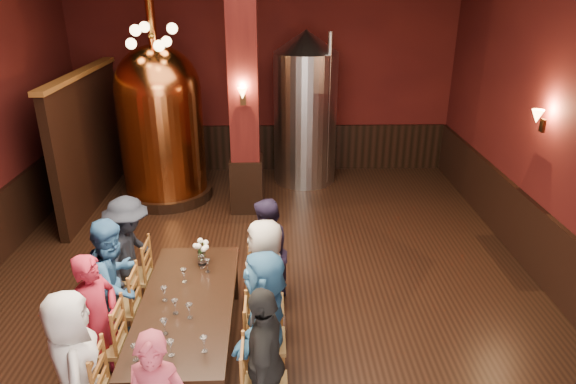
{
  "coord_description": "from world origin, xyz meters",
  "views": [
    {
      "loc": [
        0.26,
        -5.95,
        3.99
      ],
      "look_at": [
        0.39,
        0.2,
        1.42
      ],
      "focal_mm": 32.0,
      "sensor_mm": 36.0,
      "label": 1
    }
  ],
  "objects_px": {
    "steel_vessel": "(305,109)",
    "person_2": "(116,283)",
    "dining_table": "(187,306)",
    "person_0": "(75,367)",
    "copper_kettle": "(161,122)",
    "person_1": "(98,321)",
    "rose_vase": "(201,249)"
  },
  "relations": [
    {
      "from": "person_2",
      "to": "steel_vessel",
      "type": "distance_m",
      "value": 5.8
    },
    {
      "from": "steel_vessel",
      "to": "person_2",
      "type": "bearing_deg",
      "value": -115.01
    },
    {
      "from": "person_0",
      "to": "copper_kettle",
      "type": "bearing_deg",
      "value": -17.33
    },
    {
      "from": "dining_table",
      "to": "person_0",
      "type": "xyz_separation_m",
      "value": [
        -0.84,
        -1.01,
        0.08
      ]
    },
    {
      "from": "steel_vessel",
      "to": "rose_vase",
      "type": "distance_m",
      "value": 5.02
    },
    {
      "from": "person_0",
      "to": "steel_vessel",
      "type": "distance_m",
      "value": 7.01
    },
    {
      "from": "person_0",
      "to": "person_2",
      "type": "distance_m",
      "value": 1.33
    },
    {
      "from": "person_0",
      "to": "person_1",
      "type": "height_order",
      "value": "person_0"
    },
    {
      "from": "person_2",
      "to": "copper_kettle",
      "type": "distance_m",
      "value": 4.42
    },
    {
      "from": "dining_table",
      "to": "person_0",
      "type": "bearing_deg",
      "value": -130.36
    },
    {
      "from": "person_2",
      "to": "rose_vase",
      "type": "bearing_deg",
      "value": -48.85
    },
    {
      "from": "dining_table",
      "to": "rose_vase",
      "type": "xyz_separation_m",
      "value": [
        0.07,
        0.77,
        0.28
      ]
    },
    {
      "from": "dining_table",
      "to": "person_1",
      "type": "xyz_separation_m",
      "value": [
        -0.85,
        -0.34,
        0.07
      ]
    },
    {
      "from": "person_0",
      "to": "copper_kettle",
      "type": "height_order",
      "value": "copper_kettle"
    },
    {
      "from": "person_2",
      "to": "copper_kettle",
      "type": "relative_size",
      "value": 0.38
    },
    {
      "from": "person_2",
      "to": "rose_vase",
      "type": "height_order",
      "value": "person_2"
    },
    {
      "from": "person_1",
      "to": "person_2",
      "type": "relative_size",
      "value": 0.96
    },
    {
      "from": "dining_table",
      "to": "person_1",
      "type": "bearing_deg",
      "value": -158.78
    },
    {
      "from": "person_2",
      "to": "rose_vase",
      "type": "distance_m",
      "value": 1.04
    },
    {
      "from": "dining_table",
      "to": "steel_vessel",
      "type": "height_order",
      "value": "steel_vessel"
    },
    {
      "from": "person_2",
      "to": "dining_table",
      "type": "bearing_deg",
      "value": -95.58
    },
    {
      "from": "steel_vessel",
      "to": "person_1",
      "type": "bearing_deg",
      "value": -112.42
    },
    {
      "from": "person_2",
      "to": "steel_vessel",
      "type": "bearing_deg",
      "value": -10.12
    },
    {
      "from": "dining_table",
      "to": "steel_vessel",
      "type": "relative_size",
      "value": 0.78
    },
    {
      "from": "person_2",
      "to": "steel_vessel",
      "type": "relative_size",
      "value": 0.52
    },
    {
      "from": "person_0",
      "to": "person_1",
      "type": "bearing_deg",
      "value": -19.89
    },
    {
      "from": "person_1",
      "to": "dining_table",
      "type": "bearing_deg",
      "value": -47.46
    },
    {
      "from": "copper_kettle",
      "to": "steel_vessel",
      "type": "xyz_separation_m",
      "value": [
        2.74,
        0.86,
        0.04
      ]
    },
    {
      "from": "dining_table",
      "to": "person_2",
      "type": "height_order",
      "value": "person_2"
    },
    {
      "from": "steel_vessel",
      "to": "dining_table",
      "type": "bearing_deg",
      "value": -105.91
    },
    {
      "from": "dining_table",
      "to": "person_1",
      "type": "distance_m",
      "value": 0.91
    },
    {
      "from": "person_1",
      "to": "steel_vessel",
      "type": "bearing_deg",
      "value": -1.85
    }
  ]
}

